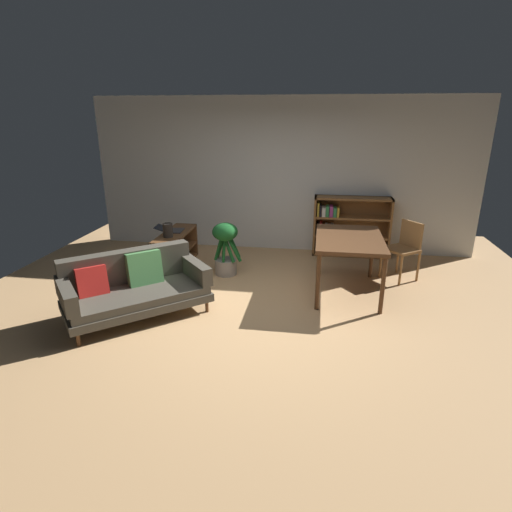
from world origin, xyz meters
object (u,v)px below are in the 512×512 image
object	(u,v)px
dining_chair_near	(405,246)
bookshelf	(346,227)
open_laptop	(171,230)
potted_floor_plant	(225,246)
dining_table	(349,243)
media_console	(176,250)
desk_speaker	(168,230)
fabric_couch	(133,286)

from	to	relation	value
dining_chair_near	bookshelf	bearing A→B (deg)	128.30
open_laptop	dining_chair_near	distance (m)	3.70
potted_floor_plant	dining_table	world-z (taller)	potted_floor_plant
dining_chair_near	open_laptop	bearing A→B (deg)	178.49
media_console	potted_floor_plant	world-z (taller)	potted_floor_plant
media_console	potted_floor_plant	xyz separation A→B (m)	(0.90, -0.25, 0.19)
media_console	desk_speaker	xyz separation A→B (m)	(-0.02, -0.24, 0.40)
bookshelf	dining_chair_near	bearing A→B (deg)	-51.70
media_console	dining_table	size ratio (longest dim) A/B	0.92
media_console	fabric_couch	bearing A→B (deg)	-87.73
open_laptop	bookshelf	distance (m)	3.03
open_laptop	desk_speaker	bearing A→B (deg)	-76.34
desk_speaker	potted_floor_plant	distance (m)	0.94
desk_speaker	dining_table	xyz separation A→B (m)	(2.75, -0.41, 0.05)
open_laptop	desk_speaker	world-z (taller)	desk_speaker
fabric_couch	dining_table	distance (m)	2.90
open_laptop	potted_floor_plant	size ratio (longest dim) A/B	0.57
desk_speaker	dining_chair_near	world-z (taller)	dining_chair_near
open_laptop	desk_speaker	xyz separation A→B (m)	(0.08, -0.34, 0.09)
media_console	dining_chair_near	size ratio (longest dim) A/B	1.41
fabric_couch	media_console	bearing A→B (deg)	92.27
potted_floor_plant	dining_table	distance (m)	1.89
fabric_couch	potted_floor_plant	distance (m)	1.71
dining_table	dining_chair_near	bearing A→B (deg)	37.25
fabric_couch	bookshelf	size ratio (longest dim) A/B	1.39
media_console	desk_speaker	world-z (taller)	desk_speaker
dining_chair_near	bookshelf	xyz separation A→B (m)	(-0.82, 1.04, -0.00)
open_laptop	desk_speaker	distance (m)	0.36
fabric_couch	desk_speaker	distance (m)	1.53
fabric_couch	open_laptop	xyz separation A→B (m)	(-0.17, 1.84, 0.21)
media_console	desk_speaker	bearing A→B (deg)	-93.72
bookshelf	dining_table	bearing A→B (deg)	-91.66
desk_speaker	potted_floor_plant	xyz separation A→B (m)	(0.92, -0.01, -0.20)
desk_speaker	bookshelf	distance (m)	3.08
open_laptop	dining_chair_near	size ratio (longest dim) A/B	0.54
media_console	desk_speaker	distance (m)	0.46
dining_chair_near	potted_floor_plant	bearing A→B (deg)	-174.61
desk_speaker	dining_chair_near	distance (m)	3.63
dining_table	dining_chair_near	xyz separation A→B (m)	(0.87, 0.66, -0.21)
potted_floor_plant	dining_chair_near	xyz separation A→B (m)	(2.70, 0.25, 0.04)
fabric_couch	potted_floor_plant	bearing A→B (deg)	60.71
bookshelf	desk_speaker	bearing A→B (deg)	-155.34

